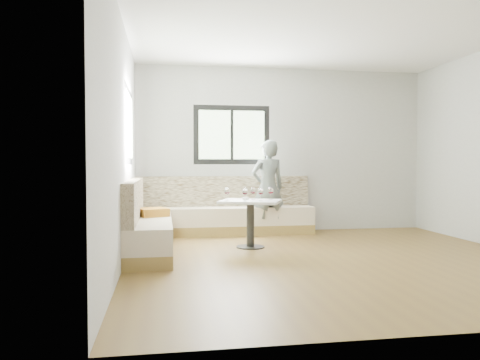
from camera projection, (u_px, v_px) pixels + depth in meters
name	position (u px, v px, depth m)	size (l,w,h in m)	color
room	(327.00, 143.00, 5.68)	(5.01, 5.01, 2.81)	brown
banquette	(195.00, 219.00, 7.00)	(2.90, 2.80, 0.95)	olive
table	(250.00, 212.00, 6.46)	(0.97, 0.87, 0.66)	black
person	(268.00, 188.00, 7.61)	(0.56, 0.37, 1.55)	#5B6461
olive_ramekin	(246.00, 198.00, 6.53)	(0.09, 0.09, 0.04)	white
wine_glass_a	(227.00, 191.00, 6.38)	(0.08, 0.08, 0.18)	white
wine_glass_b	(245.00, 192.00, 6.28)	(0.08, 0.08, 0.18)	white
wine_glass_c	(261.00, 192.00, 6.30)	(0.08, 0.08, 0.18)	white
wine_glass_d	(253.00, 191.00, 6.54)	(0.08, 0.08, 0.18)	white
wine_glass_e	(271.00, 191.00, 6.48)	(0.08, 0.08, 0.18)	white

